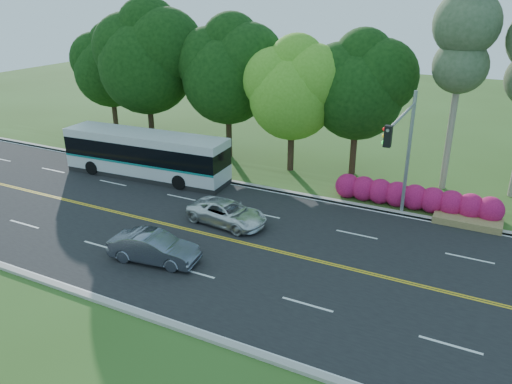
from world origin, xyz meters
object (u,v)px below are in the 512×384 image
at_px(sedan, 154,248).
at_px(suv, 227,213).
at_px(transit_bus, 146,155).
at_px(traffic_signal, 403,143).

height_order(sedan, suv, sedan).
distance_m(sedan, suv, 5.16).
xyz_separation_m(transit_bus, sedan, (7.57, -8.99, -0.81)).
bearing_deg(sedan, suv, -19.30).
xyz_separation_m(sedan, suv, (1.00, 5.06, -0.08)).
xyz_separation_m(transit_bus, suv, (8.57, -3.93, -0.88)).
xyz_separation_m(traffic_signal, transit_bus, (-16.75, 0.13, -3.14)).
bearing_deg(suv, transit_bus, 71.55).
bearing_deg(traffic_signal, suv, -155.04).
relative_size(sedan, suv, 0.95).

